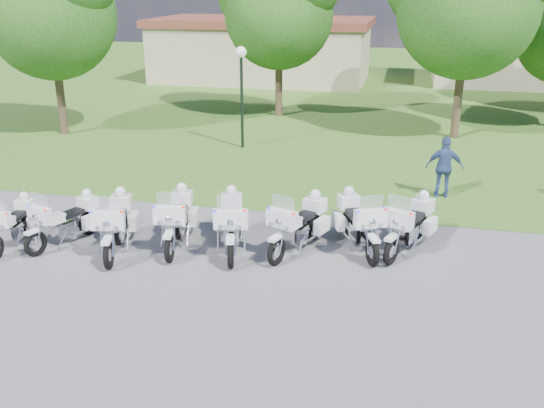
% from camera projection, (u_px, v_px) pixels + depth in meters
% --- Properties ---
extents(ground, '(100.00, 100.00, 0.00)m').
position_uv_depth(ground, '(236.00, 253.00, 15.37)').
color(ground, '#59595E').
rests_on(ground, ground).
extents(grass_lawn, '(100.00, 48.00, 0.01)m').
position_uv_depth(grass_lawn, '(348.00, 85.00, 40.07)').
color(grass_lawn, '#32581C').
rests_on(grass_lawn, ground).
extents(motorcycle_0, '(0.86, 2.21, 1.49)m').
position_uv_depth(motorcycle_0, '(13.00, 222.00, 15.67)').
color(motorcycle_0, black).
rests_on(motorcycle_0, ground).
extents(motorcycle_1, '(1.29, 2.23, 1.57)m').
position_uv_depth(motorcycle_1, '(66.00, 219.00, 15.76)').
color(motorcycle_1, black).
rests_on(motorcycle_1, ground).
extents(motorcycle_2, '(1.28, 2.54, 1.74)m').
position_uv_depth(motorcycle_2, '(116.00, 223.00, 15.32)').
color(motorcycle_2, black).
rests_on(motorcycle_2, ground).
extents(motorcycle_3, '(1.13, 2.56, 1.73)m').
position_uv_depth(motorcycle_3, '(177.00, 218.00, 15.65)').
color(motorcycle_3, black).
rests_on(motorcycle_3, ground).
extents(motorcycle_4, '(1.29, 2.57, 1.77)m').
position_uv_depth(motorcycle_4, '(231.00, 222.00, 15.36)').
color(motorcycle_4, black).
rests_on(motorcycle_4, ground).
extents(motorcycle_5, '(1.40, 2.43, 1.71)m').
position_uv_depth(motorcycle_5, '(299.00, 224.00, 15.32)').
color(motorcycle_5, black).
rests_on(motorcycle_5, ground).
extents(motorcycle_6, '(1.50, 2.40, 1.73)m').
position_uv_depth(motorcycle_6, '(358.00, 222.00, 15.42)').
color(motorcycle_6, black).
rests_on(motorcycle_6, ground).
extents(motorcycle_7, '(1.44, 2.39, 1.70)m').
position_uv_depth(motorcycle_7, '(410.00, 224.00, 15.32)').
color(motorcycle_7, black).
rests_on(motorcycle_7, ground).
extents(lamp_post, '(0.44, 0.44, 4.08)m').
position_uv_depth(lamp_post, '(241.00, 72.00, 23.99)').
color(lamp_post, black).
rests_on(lamp_post, ground).
extents(tree_0, '(6.43, 5.49, 8.58)m').
position_uv_depth(tree_0, '(48.00, 1.00, 25.39)').
color(tree_0, '#38281C').
rests_on(tree_0, ground).
extents(tree_1, '(6.18, 5.27, 8.24)m').
position_uv_depth(tree_1, '(278.00, 3.00, 29.09)').
color(tree_1, '#38281C').
rests_on(tree_1, ground).
extents(building_west, '(14.56, 8.32, 4.10)m').
position_uv_depth(building_west, '(263.00, 49.00, 41.50)').
color(building_west, tan).
rests_on(building_west, ground).
extents(building_east, '(11.44, 7.28, 4.10)m').
position_uv_depth(building_east, '(521.00, 52.00, 39.83)').
color(building_east, tan).
rests_on(building_east, ground).
extents(bystander_c, '(1.15, 0.50, 1.95)m').
position_uv_depth(bystander_c, '(444.00, 167.00, 19.03)').
color(bystander_c, '#364A83').
rests_on(bystander_c, ground).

